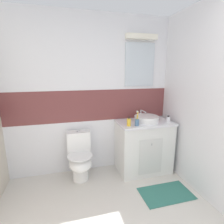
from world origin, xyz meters
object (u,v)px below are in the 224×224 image
at_px(toilet, 80,158).
at_px(perfume_flask_small, 168,119).
at_px(soap_dispenser, 129,122).
at_px(toothbrush_cup, 137,122).
at_px(sink_basin, 146,118).

height_order(toilet, perfume_flask_small, perfume_flask_small).
relative_size(toilet, soap_dispenser, 4.96).
height_order(toothbrush_cup, soap_dispenser, toothbrush_cup).
bearing_deg(sink_basin, toothbrush_cup, -143.75).
bearing_deg(toilet, perfume_flask_small, -7.02).
relative_size(sink_basin, perfume_flask_small, 3.80).
relative_size(soap_dispenser, perfume_flask_small, 1.32).
height_order(sink_basin, toilet, sink_basin).
distance_m(toilet, perfume_flask_small, 1.50).
xyz_separation_m(toilet, soap_dispenser, (0.72, -0.17, 0.56)).
bearing_deg(toilet, soap_dispenser, -13.34).
height_order(toothbrush_cup, perfume_flask_small, toothbrush_cup).
height_order(sink_basin, perfume_flask_small, sink_basin).
bearing_deg(soap_dispenser, toothbrush_cup, -11.72).
distance_m(toothbrush_cup, soap_dispenser, 0.12).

